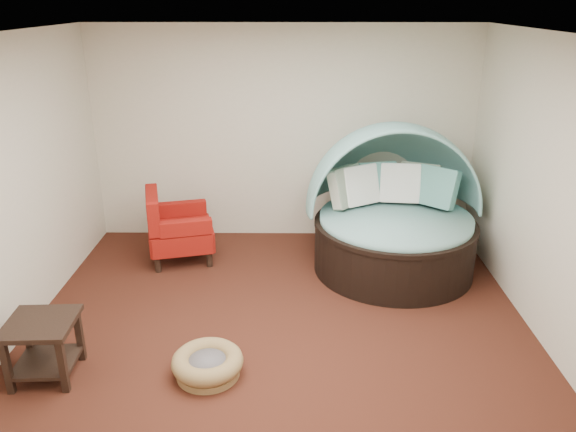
{
  "coord_description": "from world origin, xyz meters",
  "views": [
    {
      "loc": [
        0.13,
        -4.74,
        3.08
      ],
      "look_at": [
        0.08,
        0.6,
        1.0
      ],
      "focal_mm": 35.0,
      "sensor_mm": 36.0,
      "label": 1
    }
  ],
  "objects_px": {
    "pet_basket": "(208,364)",
    "red_armchair": "(176,228)",
    "side_table": "(43,341)",
    "canopy_daybed": "(394,203)"
  },
  "relations": [
    {
      "from": "pet_basket",
      "to": "red_armchair",
      "type": "distance_m",
      "value": 2.46
    },
    {
      "from": "red_armchair",
      "to": "side_table",
      "type": "distance_m",
      "value": 2.45
    },
    {
      "from": "canopy_daybed",
      "to": "red_armchair",
      "type": "xyz_separation_m",
      "value": [
        -2.65,
        0.14,
        -0.39
      ]
    },
    {
      "from": "pet_basket",
      "to": "side_table",
      "type": "height_order",
      "value": "side_table"
    },
    {
      "from": "pet_basket",
      "to": "red_armchair",
      "type": "bearing_deg",
      "value": 107.15
    },
    {
      "from": "pet_basket",
      "to": "side_table",
      "type": "xyz_separation_m",
      "value": [
        -1.39,
        -0.02,
        0.24
      ]
    },
    {
      "from": "pet_basket",
      "to": "red_armchair",
      "type": "xyz_separation_m",
      "value": [
        -0.72,
        2.33,
        0.3
      ]
    },
    {
      "from": "pet_basket",
      "to": "canopy_daybed",
      "type": "bearing_deg",
      "value": 48.62
    },
    {
      "from": "canopy_daybed",
      "to": "red_armchair",
      "type": "distance_m",
      "value": 2.69
    },
    {
      "from": "canopy_daybed",
      "to": "red_armchair",
      "type": "bearing_deg",
      "value": 173.5
    }
  ]
}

